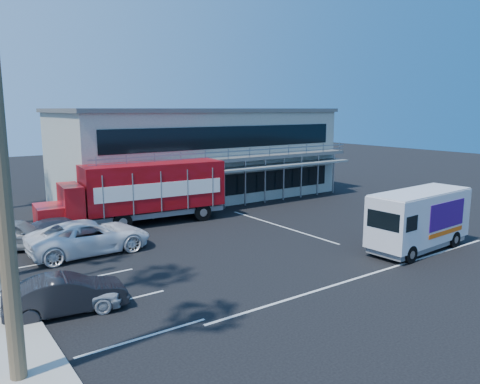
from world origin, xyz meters
TOP-DOWN VIEW (x-y plane):
  - ground at (0.00, 0.00)m, footprint 120.00×120.00m
  - building at (3.00, 14.94)m, footprint 22.40×12.00m
  - red_truck at (-4.79, 8.58)m, footprint 11.74×3.78m
  - white_van at (4.61, -5.00)m, footprint 6.48×2.53m
  - parked_car_a at (-12.50, -2.00)m, footprint 4.49×3.01m
  - parked_car_b at (-12.50, -2.25)m, footprint 4.40×2.04m
  - parked_car_c at (-9.50, 4.40)m, footprint 6.10×2.86m
  - parked_car_d at (-9.98, 7.60)m, footprint 4.68×2.31m
  - parked_car_e at (-12.50, 7.20)m, footprint 5.09×3.69m

SIDE VIEW (x-z plane):
  - ground at x=0.00m, z-range 0.00..0.00m
  - parked_car_d at x=-9.98m, z-range 0.00..1.31m
  - parked_car_b at x=-12.50m, z-range 0.00..1.40m
  - parked_car_a at x=-12.50m, z-range 0.00..1.42m
  - parked_car_e at x=-12.50m, z-range 0.00..1.61m
  - parked_car_c at x=-9.50m, z-range 0.00..1.69m
  - white_van at x=4.61m, z-range 0.09..3.21m
  - red_truck at x=-4.79m, z-range 0.20..4.08m
  - building at x=3.00m, z-range 0.01..7.31m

